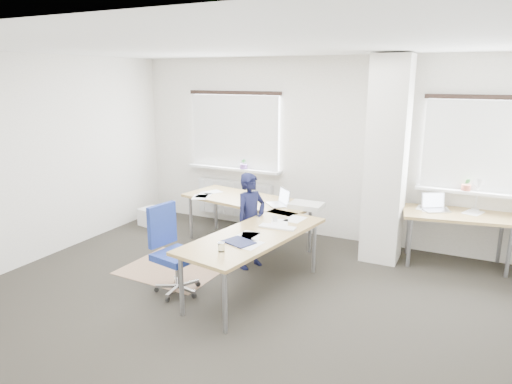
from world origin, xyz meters
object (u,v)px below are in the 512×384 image
at_px(desk_side, 458,216).
at_px(person, 251,221).
at_px(task_chair, 175,269).
at_px(desk_main, 254,217).

relative_size(desk_side, person, 1.16).
distance_m(task_chair, person, 1.21).
bearing_deg(desk_main, desk_side, 37.26).
xyz_separation_m(task_chair, person, (0.47, 1.06, 0.35)).
distance_m(desk_side, person, 2.77).
xyz_separation_m(desk_side, person, (-2.45, -1.28, -0.04)).
relative_size(desk_side, task_chair, 1.43).
bearing_deg(person, task_chair, 178.31).
height_order(desk_main, person, person).
height_order(desk_side, task_chair, desk_side).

